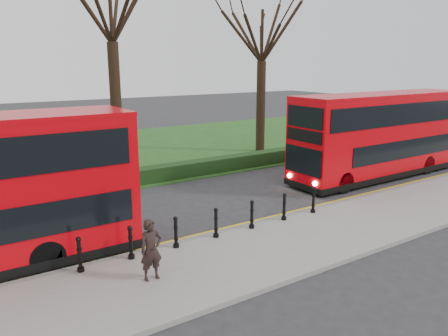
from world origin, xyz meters
TOP-DOWN VIEW (x-y plane):
  - ground at (0.00, 0.00)m, footprint 120.00×120.00m
  - pavement at (0.00, -3.00)m, footprint 60.00×4.00m
  - kerb at (0.00, -1.00)m, footprint 60.00×0.25m
  - grass_verge at (0.00, 15.00)m, footprint 60.00×18.00m
  - hedge at (0.00, 6.80)m, footprint 60.00×0.90m
  - yellow_line_outer at (0.00, -0.70)m, footprint 60.00×0.10m
  - yellow_line_inner at (0.00, -0.50)m, footprint 60.00×0.10m
  - tree_right at (12.00, 10.00)m, footprint 7.05×7.05m
  - bollard_row at (1.21, -1.35)m, footprint 9.31×0.15m
  - bus_rear at (13.17, 1.24)m, footprint 11.11×2.55m
  - pedestrian at (-1.85, -2.89)m, footprint 0.64×0.43m

SIDE VIEW (x-z plane):
  - ground at x=0.00m, z-range 0.00..0.00m
  - yellow_line_outer at x=0.00m, z-range 0.00..0.01m
  - yellow_line_inner at x=0.00m, z-range 0.00..0.01m
  - grass_verge at x=0.00m, z-range 0.00..0.06m
  - pavement at x=0.00m, z-range 0.00..0.15m
  - kerb at x=0.00m, z-range -0.01..0.15m
  - hedge at x=0.00m, z-range 0.00..0.80m
  - bollard_row at x=1.21m, z-range 0.15..1.15m
  - pedestrian at x=-1.85m, z-range 0.15..1.88m
  - bus_rear at x=13.17m, z-range 0.02..4.44m
  - tree_right at x=12.00m, z-range 2.50..13.51m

